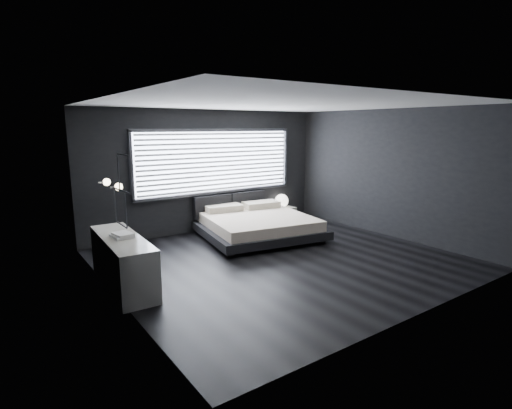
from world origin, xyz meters
TOP-DOWN VIEW (x-y plane):
  - room at (0.00, 0.00)m, footprint 6.04×6.00m
  - window at (0.20, 2.70)m, footprint 4.14×0.09m
  - headboard at (0.50, 2.64)m, footprint 1.96×0.16m
  - sconce_near at (-2.88, 0.05)m, footprint 0.18×0.11m
  - sconce_far at (-2.88, 0.65)m, footprint 0.18×0.11m
  - wall_art_upper at (-2.98, -0.55)m, footprint 0.01×0.48m
  - wall_art_lower at (-2.98, -0.30)m, footprint 0.01×0.48m
  - bed at (0.51, 1.53)m, footprint 2.76×2.67m
  - nightstand at (2.04, 2.50)m, footprint 0.62×0.54m
  - orb_lamp at (2.01, 2.53)m, footprint 0.35×0.35m
  - dresser at (-2.78, 0.44)m, footprint 0.64×1.97m
  - book_stack at (-2.77, 0.41)m, footprint 0.30×0.38m

SIDE VIEW (x-z plane):
  - nightstand at x=2.04m, z-range 0.00..0.33m
  - bed at x=0.51m, z-range -0.02..0.60m
  - dresser at x=-2.78m, z-range 0.00..0.78m
  - orb_lamp at x=2.01m, z-range 0.33..0.68m
  - headboard at x=0.50m, z-range 0.31..0.83m
  - book_stack at x=-2.77m, z-range 0.77..0.85m
  - wall_art_lower at x=-2.98m, z-range 1.14..1.62m
  - room at x=0.00m, z-range 0.00..2.80m
  - sconce_near at x=-2.88m, z-range 1.55..1.66m
  - sconce_far at x=-2.88m, z-range 1.55..1.66m
  - window at x=0.20m, z-range 0.85..2.37m
  - wall_art_upper at x=-2.98m, z-range 1.61..2.09m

